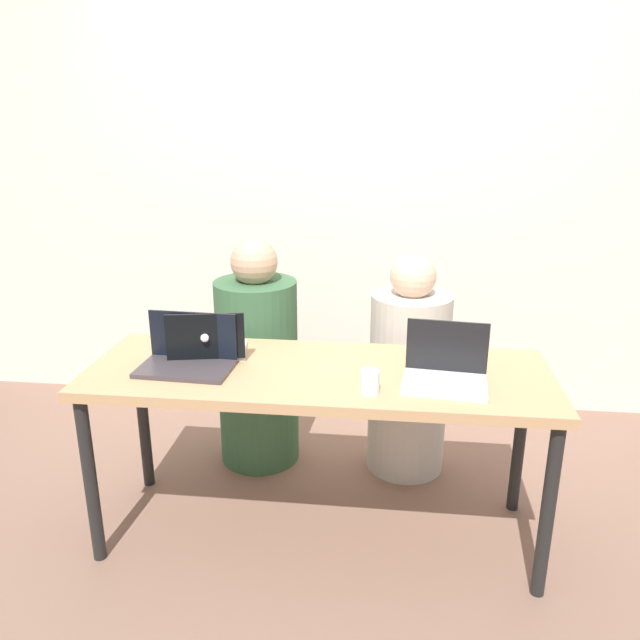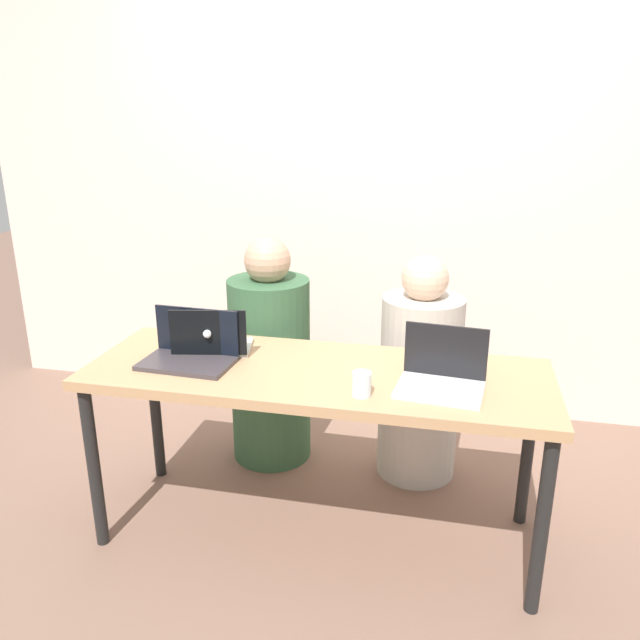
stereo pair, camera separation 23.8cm
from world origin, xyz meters
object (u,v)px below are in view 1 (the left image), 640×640
Objects in this scene: laptop_front_left at (188,357)px; water_glass_right at (370,384)px; laptop_front_right at (445,371)px; person_on_left at (258,365)px; laptop_back_left at (208,346)px; person_on_right at (408,377)px.

laptop_front_left is 0.72m from water_glass_right.
laptop_front_right is at bearing 1.25° from laptop_front_left.
laptop_front_right is (0.84, -0.63, 0.28)m from person_on_left.
laptop_back_left is at bearing 157.72° from water_glass_right.
laptop_front_right is 0.94m from laptop_back_left.
person_on_right is at bearing 78.02° from water_glass_right.
water_glass_right is at bearing 146.17° from laptop_back_left.
laptop_back_left is (-0.09, -0.49, 0.28)m from person_on_left.
water_glass_right is (0.66, -0.27, -0.01)m from laptop_back_left.
laptop_back_left is (-0.93, 0.15, -0.00)m from laptop_front_right.
laptop_front_right reaches higher than laptop_back_left.
laptop_back_left is at bearing 176.93° from laptop_front_right.
laptop_front_left is 1.07× the size of laptop_back_left.
person_on_left reaches higher than laptop_back_left.
laptop_front_left is at bearing -175.67° from laptop_front_right.
laptop_front_right is at bearing 102.76° from person_on_right.
person_on_right is 12.45× the size of water_glass_right.
laptop_front_left and laptop_back_left have the same top height.
person_on_left reaches higher than laptop_front_right.
person_on_left is at bearing 148.80° from laptop_front_right.
laptop_front_left is (-0.86, -0.61, 0.30)m from person_on_right.
person_on_left reaches higher than person_on_right.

